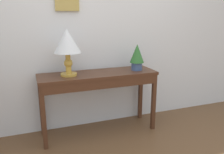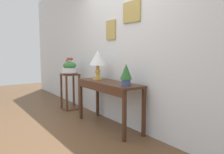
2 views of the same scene
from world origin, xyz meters
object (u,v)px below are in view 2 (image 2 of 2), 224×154
at_px(console_table, 107,88).
at_px(potted_plant_on_console, 126,74).
at_px(table_lamp, 98,59).
at_px(planter_bowl_wide, 70,68).
at_px(pedestal_stand_left, 70,92).

xyz_separation_m(console_table, potted_plant_on_console, (0.48, 0.00, 0.27)).
bearing_deg(table_lamp, console_table, -4.20).
bearing_deg(potted_plant_on_console, planter_bowl_wide, -179.25).
distance_m(table_lamp, pedestal_stand_left, 1.29).
bearing_deg(pedestal_stand_left, table_lamp, 2.50).
distance_m(pedestal_stand_left, planter_bowl_wide, 0.51).
height_order(potted_plant_on_console, pedestal_stand_left, potted_plant_on_console).
relative_size(table_lamp, planter_bowl_wide, 1.47).
xyz_separation_m(console_table, pedestal_stand_left, (-1.41, -0.02, -0.26)).
xyz_separation_m(table_lamp, pedestal_stand_left, (-1.07, -0.05, -0.71)).
distance_m(console_table, planter_bowl_wide, 1.43).
height_order(console_table, pedestal_stand_left, pedestal_stand_left).
bearing_deg(planter_bowl_wide, console_table, 0.88).
xyz_separation_m(console_table, table_lamp, (-0.34, 0.02, 0.45)).
bearing_deg(potted_plant_on_console, pedestal_stand_left, -179.24).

